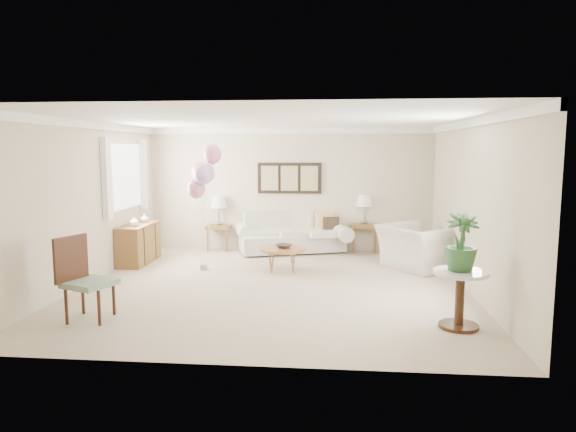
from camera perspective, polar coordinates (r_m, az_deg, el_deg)
The scene contains 18 objects.
ground_plane at distance 8.17m, azimuth -1.70°, elevation -7.85°, with size 6.00×6.00×0.00m, color tan.
room_shell at distance 8.00m, azimuth -2.45°, elevation 3.66°, with size 6.04×6.04×2.60m.
wall_art_triptych at distance 10.85m, azimuth 0.16°, elevation 4.22°, with size 1.35×0.06×0.65m.
sofa at distance 10.86m, azimuth 0.46°, elevation -2.18°, with size 2.61×1.51×0.87m.
end_table_left at distance 11.11m, azimuth -7.66°, elevation -1.42°, with size 0.50×0.46×0.55m.
end_table_right at distance 10.95m, azimuth 8.44°, elevation -1.31°, with size 0.56×0.51×0.61m.
lamp_left at distance 11.04m, azimuth -7.71°, elevation 1.43°, with size 0.35×0.35×0.61m.
lamp_right at distance 10.88m, azimuth 8.49°, elevation 1.60°, with size 0.34×0.34×0.60m.
coffee_table at distance 9.12m, azimuth -0.62°, elevation -3.79°, with size 0.82×0.82×0.41m.
decor_bowl at distance 9.11m, azimuth -0.46°, elevation -3.37°, with size 0.28×0.28×0.07m, color #312B27.
armchair at distance 9.58m, azimuth 14.18°, elevation -3.38°, with size 1.22×1.06×0.79m, color silver.
side_table at distance 6.55m, azimuth 18.59°, elevation -7.28°, with size 0.65×0.65×0.70m.
potted_plant at distance 6.44m, azimuth 18.69°, elevation -2.76°, with size 0.39×0.39×0.70m, color #295424.
accent_chair at distance 7.00m, azimuth -21.78°, elevation -6.26°, with size 0.68×0.68×1.07m.
credenza at distance 10.19m, azimuth -16.27°, elevation -2.96°, with size 0.46×1.20×0.74m.
vase_white at distance 9.91m, azimuth -16.72°, elevation -0.57°, with size 0.17×0.17×0.18m, color white.
vase_sage at distance 10.39m, azimuth -15.66°, elevation -0.21°, with size 0.16×0.16×0.17m, color beige.
balloon_cluster at distance 9.15m, azimuth -9.37°, elevation 4.73°, with size 0.59×0.54×2.25m.
Camera 1 is at (0.96, -7.82, 2.14)m, focal length 32.00 mm.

